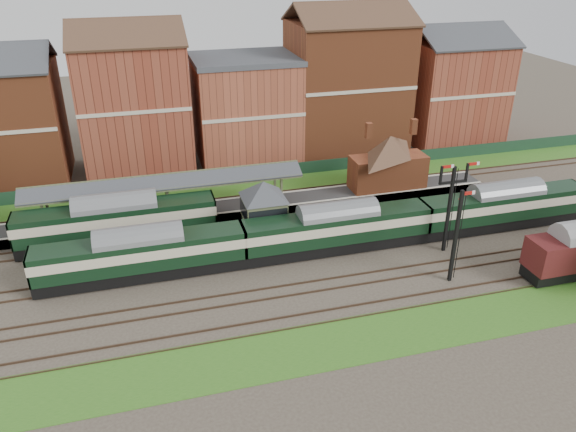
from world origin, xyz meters
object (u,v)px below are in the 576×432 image
object	(u,v)px
signal_box	(264,211)
dmu_train	(337,228)
semaphore_bracket	(450,203)
platform_railcar	(117,220)
goods_van_a	(566,254)

from	to	relation	value
signal_box	dmu_train	bearing A→B (deg)	-29.31
dmu_train	semaphore_bracket	bearing A→B (deg)	-15.12
semaphore_bracket	platform_railcar	xyz separation A→B (m)	(-27.74, 9.00, -2.27)
dmu_train	goods_van_a	size ratio (longest dim) A/B	7.96
dmu_train	signal_box	bearing A→B (deg)	150.69
signal_box	dmu_train	distance (m)	6.70
signal_box	platform_railcar	xyz separation A→B (m)	(-12.70, 3.25, -0.83)
semaphore_bracket	goods_van_a	xyz separation A→B (m)	(7.01, -6.50, -2.46)
semaphore_bracket	platform_railcar	distance (m)	29.25
signal_box	semaphore_bracket	bearing A→B (deg)	-20.92
semaphore_bracket	dmu_train	distance (m)	9.87
semaphore_bracket	signal_box	bearing A→B (deg)	159.08
semaphore_bracket	goods_van_a	world-z (taller)	semaphore_bracket
semaphore_bracket	platform_railcar	world-z (taller)	semaphore_bracket
dmu_train	platform_railcar	bearing A→B (deg)	160.63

